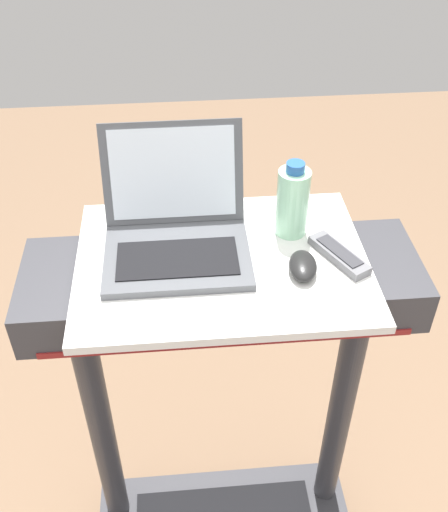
{
  "coord_description": "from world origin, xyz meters",
  "views": [
    {
      "loc": [
        -0.09,
        -0.32,
        2.04
      ],
      "look_at": [
        0.0,
        0.65,
        1.23
      ],
      "focal_mm": 42.54,
      "sensor_mm": 36.0,
      "label": 1
    }
  ],
  "objects": [
    {
      "name": "computer_mouse",
      "position": [
        0.17,
        0.64,
        1.2
      ],
      "size": [
        0.07,
        0.11,
        0.03
      ],
      "primitive_type": "ellipsoid",
      "rotation": [
        0.0,
        0.0,
        -0.12
      ],
      "color": "black",
      "rests_on": "desk_board"
    },
    {
      "name": "desk_board",
      "position": [
        0.0,
        0.7,
        1.17
      ],
      "size": [
        0.64,
        0.47,
        0.02
      ],
      "primitive_type": "cube",
      "color": "white",
      "rests_on": "treadmill_base"
    },
    {
      "name": "water_bottle",
      "position": [
        0.17,
        0.79,
        1.26
      ],
      "size": [
        0.07,
        0.07,
        0.18
      ],
      "color": "#9EDBB2",
      "rests_on": "desk_board"
    },
    {
      "name": "laptop",
      "position": [
        -0.1,
        0.75,
        1.23
      ],
      "size": [
        0.32,
        0.31,
        0.24
      ],
      "rotation": [
        0.0,
        0.0,
        -0.05
      ],
      "color": "#515459",
      "rests_on": "desk_board"
    },
    {
      "name": "tv_remote",
      "position": [
        0.26,
        0.68,
        1.19
      ],
      "size": [
        0.12,
        0.16,
        0.02
      ],
      "color": "slate",
      "rests_on": "desk_board"
    }
  ]
}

